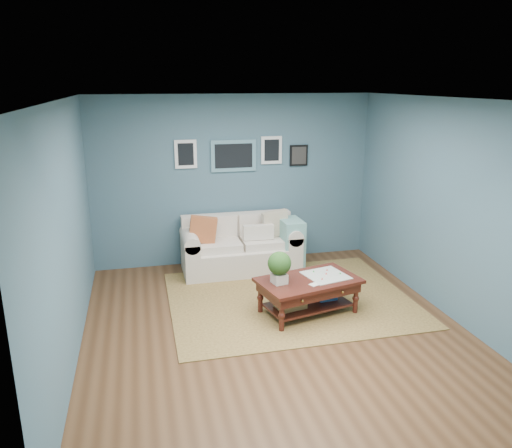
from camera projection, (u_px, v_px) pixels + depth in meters
name	position (u px, v px, depth m)	size (l,w,h in m)	color
room_shell	(275.00, 219.00, 5.71)	(5.00, 5.02, 2.70)	brown
area_rug	(289.00, 299.00, 6.85)	(3.24, 2.59, 0.01)	brown
loveseat	(245.00, 246.00, 7.84)	(1.85, 0.84, 0.95)	beige
coffee_table	(304.00, 286.00, 6.32)	(1.39, 1.00, 0.88)	#341710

